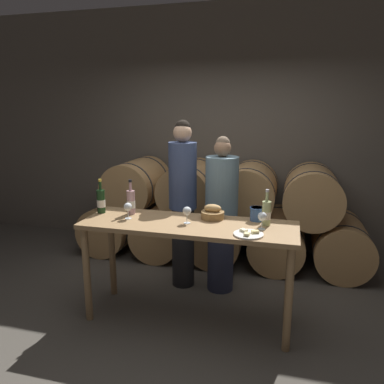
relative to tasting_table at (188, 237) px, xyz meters
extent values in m
plane|color=#4C473F|center=(0.00, 0.00, -0.80)|extent=(10.00, 10.00, 0.00)
cube|color=#60594F|center=(0.00, 2.03, 0.80)|extent=(10.00, 0.12, 3.20)
cylinder|color=tan|center=(-1.46, 1.45, -0.47)|extent=(0.65, 0.91, 0.65)
cylinder|color=#2D2D33|center=(-1.46, 1.16, -0.47)|extent=(0.66, 0.02, 0.66)
cylinder|color=#2D2D33|center=(-1.46, 1.74, -0.47)|extent=(0.66, 0.02, 0.66)
cylinder|color=tan|center=(-0.73, 1.45, -0.47)|extent=(0.65, 0.91, 0.65)
cylinder|color=#2D2D33|center=(-0.73, 1.16, -0.47)|extent=(0.66, 0.02, 0.66)
cylinder|color=#2D2D33|center=(-0.73, 1.74, -0.47)|extent=(0.66, 0.02, 0.66)
cylinder|color=tan|center=(0.00, 1.45, -0.47)|extent=(0.65, 0.91, 0.65)
cylinder|color=#2D2D33|center=(0.00, 1.16, -0.47)|extent=(0.66, 0.02, 0.66)
cylinder|color=#2D2D33|center=(0.00, 1.74, -0.47)|extent=(0.66, 0.02, 0.66)
cylinder|color=tan|center=(0.73, 1.45, -0.47)|extent=(0.65, 0.91, 0.65)
cylinder|color=#2D2D33|center=(0.73, 1.16, -0.47)|extent=(0.66, 0.02, 0.66)
cylinder|color=#2D2D33|center=(0.73, 1.74, -0.47)|extent=(0.66, 0.02, 0.66)
cylinder|color=tan|center=(1.46, 1.45, -0.47)|extent=(0.65, 0.91, 0.65)
cylinder|color=#2D2D33|center=(1.46, 1.16, -0.47)|extent=(0.66, 0.02, 0.66)
cylinder|color=#2D2D33|center=(1.46, 1.74, -0.47)|extent=(0.66, 0.02, 0.66)
cylinder|color=tan|center=(-1.10, 1.45, 0.11)|extent=(0.65, 0.91, 0.65)
cylinder|color=#2D2D33|center=(-1.10, 1.16, 0.11)|extent=(0.66, 0.02, 0.66)
cylinder|color=#2D2D33|center=(-1.10, 1.74, 0.11)|extent=(0.66, 0.02, 0.66)
cylinder|color=tan|center=(-0.37, 1.45, 0.11)|extent=(0.65, 0.91, 0.65)
cylinder|color=#2D2D33|center=(-0.37, 1.16, 0.11)|extent=(0.66, 0.02, 0.66)
cylinder|color=#2D2D33|center=(-0.37, 1.74, 0.11)|extent=(0.66, 0.02, 0.66)
cylinder|color=tan|center=(0.37, 1.45, 0.11)|extent=(0.65, 0.91, 0.65)
cylinder|color=#2D2D33|center=(0.37, 1.16, 0.11)|extent=(0.66, 0.02, 0.66)
cylinder|color=#2D2D33|center=(0.37, 1.74, 0.11)|extent=(0.66, 0.02, 0.66)
cylinder|color=tan|center=(1.10, 1.45, 0.11)|extent=(0.65, 0.91, 0.65)
cylinder|color=#2D2D33|center=(1.10, 1.16, 0.11)|extent=(0.66, 0.02, 0.66)
cylinder|color=#2D2D33|center=(1.10, 1.74, 0.11)|extent=(0.66, 0.02, 0.66)
cylinder|color=#99754C|center=(-0.88, -0.25, -0.35)|extent=(0.06, 0.06, 0.89)
cylinder|color=#99754C|center=(0.88, -0.25, -0.35)|extent=(0.06, 0.06, 0.89)
cylinder|color=#99754C|center=(-0.88, 0.25, -0.35)|extent=(0.06, 0.06, 0.89)
cylinder|color=#99754C|center=(0.88, 0.25, -0.35)|extent=(0.06, 0.06, 0.89)
cube|color=#99754C|center=(0.00, 0.00, 0.11)|extent=(1.88, 0.62, 0.04)
cylinder|color=#232326|center=(-0.24, 0.64, -0.36)|extent=(0.24, 0.24, 0.87)
cylinder|color=#3D4C75|center=(-0.24, 0.64, 0.42)|extent=(0.29, 0.29, 0.69)
sphere|color=tan|center=(-0.24, 0.64, 0.86)|extent=(0.19, 0.19, 0.19)
sphere|color=black|center=(-0.24, 0.65, 0.91)|extent=(0.16, 0.16, 0.16)
cylinder|color=#2D334C|center=(0.18, 0.64, -0.40)|extent=(0.27, 0.27, 0.80)
cylinder|color=gray|center=(0.18, 0.64, 0.32)|extent=(0.33, 0.33, 0.63)
sphere|color=#997051|center=(0.18, 0.64, 0.72)|extent=(0.17, 0.17, 0.17)
sphere|color=#75604C|center=(0.18, 0.65, 0.77)|extent=(0.14, 0.14, 0.14)
cylinder|color=#193819|center=(-0.89, 0.10, 0.24)|extent=(0.08, 0.08, 0.22)
cylinder|color=#193819|center=(-0.89, 0.10, 0.39)|extent=(0.03, 0.03, 0.08)
cylinder|color=gold|center=(-0.89, 0.10, 0.45)|extent=(0.03, 0.03, 0.02)
cylinder|color=white|center=(-0.89, 0.10, 0.22)|extent=(0.08, 0.08, 0.07)
cylinder|color=#ADBC7F|center=(0.66, 0.11, 0.23)|extent=(0.08, 0.08, 0.21)
cylinder|color=#ADBC7F|center=(0.66, 0.11, 0.38)|extent=(0.03, 0.03, 0.08)
cylinder|color=#B7B7BC|center=(0.66, 0.11, 0.43)|extent=(0.03, 0.03, 0.02)
cylinder|color=white|center=(0.66, 0.11, 0.22)|extent=(0.08, 0.08, 0.07)
cylinder|color=#BC8E93|center=(-0.60, 0.13, 0.24)|extent=(0.08, 0.08, 0.22)
cylinder|color=#BC8E93|center=(-0.60, 0.13, 0.40)|extent=(0.03, 0.03, 0.08)
cylinder|color=black|center=(-0.60, 0.13, 0.45)|extent=(0.03, 0.03, 0.02)
cylinder|color=white|center=(-0.60, 0.13, 0.22)|extent=(0.08, 0.08, 0.07)
cylinder|color=#335693|center=(0.57, 0.22, 0.19)|extent=(0.12, 0.12, 0.12)
cylinder|color=#335693|center=(0.57, 0.22, 0.25)|extent=(0.12, 0.12, 0.01)
cylinder|color=olive|center=(0.18, 0.18, 0.16)|extent=(0.21, 0.21, 0.07)
ellipsoid|color=tan|center=(0.18, 0.18, 0.23)|extent=(0.16, 0.09, 0.07)
cylinder|color=white|center=(0.54, -0.18, 0.14)|extent=(0.24, 0.24, 0.01)
cube|color=#E0CC7F|center=(0.59, -0.16, 0.16)|extent=(0.07, 0.06, 0.02)
cube|color=beige|center=(0.50, -0.15, 0.16)|extent=(0.07, 0.07, 0.02)
cube|color=beige|center=(0.54, -0.23, 0.16)|extent=(0.05, 0.06, 0.02)
cylinder|color=white|center=(-0.56, -0.02, 0.13)|extent=(0.06, 0.06, 0.00)
cylinder|color=white|center=(-0.56, -0.02, 0.17)|extent=(0.01, 0.01, 0.08)
sphere|color=white|center=(-0.56, -0.02, 0.24)|extent=(0.08, 0.08, 0.08)
cylinder|color=white|center=(-0.01, -0.01, 0.13)|extent=(0.06, 0.06, 0.00)
cylinder|color=white|center=(-0.01, -0.01, 0.17)|extent=(0.01, 0.01, 0.08)
sphere|color=white|center=(-0.01, -0.01, 0.24)|extent=(0.08, 0.08, 0.08)
cylinder|color=white|center=(0.63, -0.01, 0.13)|extent=(0.06, 0.06, 0.00)
cylinder|color=white|center=(0.63, -0.01, 0.17)|extent=(0.01, 0.01, 0.08)
sphere|color=white|center=(0.63, -0.01, 0.24)|extent=(0.08, 0.08, 0.08)
camera|label=1|loc=(0.83, -3.01, 1.14)|focal=35.00mm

